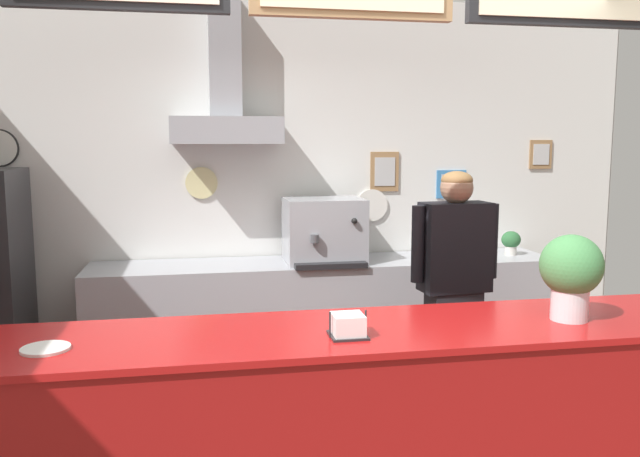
{
  "coord_description": "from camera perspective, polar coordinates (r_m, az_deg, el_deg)",
  "views": [
    {
      "loc": [
        -0.71,
        -2.94,
        1.82
      ],
      "look_at": [
        -0.02,
        0.72,
        1.32
      ],
      "focal_mm": 36.35,
      "sensor_mm": 36.0,
      "label": 1
    }
  ],
  "objects": [
    {
      "name": "espresso_machine",
      "position": [
        4.93,
        0.35,
        -0.19
      ],
      "size": [
        0.59,
        0.56,
        0.49
      ],
      "color": "#A3A5AD",
      "rests_on": "back_prep_counter"
    },
    {
      "name": "potted_rosemary",
      "position": [
        5.32,
        12.81,
        -1.31
      ],
      "size": [
        0.15,
        0.15,
        0.18
      ],
      "color": "#9E563D",
      "rests_on": "back_prep_counter"
    },
    {
      "name": "potted_basil",
      "position": [
        5.47,
        16.46,
        -1.1
      ],
      "size": [
        0.15,
        0.15,
        0.19
      ],
      "color": "beige",
      "rests_on": "back_prep_counter"
    },
    {
      "name": "basil_vase",
      "position": [
        3.2,
        21.22,
        -3.7
      ],
      "size": [
        0.28,
        0.28,
        0.4
      ],
      "color": "silver",
      "rests_on": "service_counter"
    },
    {
      "name": "service_counter",
      "position": [
        3.1,
        3.8,
        -17.65
      ],
      "size": [
        4.94,
        0.71,
        1.0
      ],
      "color": "maroon",
      "rests_on": "ground_plane"
    },
    {
      "name": "condiment_plate",
      "position": [
        2.83,
        -23.02,
        -9.7
      ],
      "size": [
        0.19,
        0.19,
        0.01
      ],
      "color": "white",
      "rests_on": "service_counter"
    },
    {
      "name": "shop_worker",
      "position": [
        4.25,
        11.7,
        -5.24
      ],
      "size": [
        0.59,
        0.25,
        1.64
      ],
      "rotation": [
        0.0,
        0.0,
        3.22
      ],
      "color": "#232328",
      "rests_on": "ground_plane"
    },
    {
      "name": "back_wall_assembly",
      "position": [
        5.1,
        -2.92,
        5.08
      ],
      "size": [
        5.76,
        2.37,
        2.97
      ],
      "color": "#9E9E99",
      "rests_on": "ground_plane"
    },
    {
      "name": "back_prep_counter",
      "position": [
        5.1,
        0.53,
        -7.98
      ],
      "size": [
        3.58,
        0.63,
        0.91
      ],
      "color": "#A3A5AD",
      "rests_on": "ground_plane"
    },
    {
      "name": "napkin_holder",
      "position": [
        2.78,
        2.47,
        -8.59
      ],
      "size": [
        0.16,
        0.16,
        0.11
      ],
      "color": "#262628",
      "rests_on": "service_counter"
    }
  ]
}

